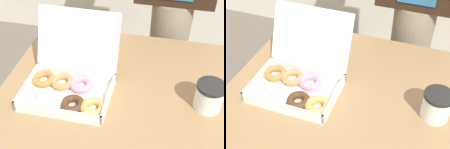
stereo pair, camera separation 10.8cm
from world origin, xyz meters
TOP-DOWN VIEW (x-y plane):
  - donut_box at (-0.23, -0.04)m, footprint 0.36×0.34m
  - coffee_cup at (0.30, 0.00)m, footprint 0.11×0.11m

SIDE VIEW (x-z plane):
  - donut_box at x=-0.23m, z-range 0.62..0.88m
  - coffee_cup at x=0.30m, z-range 0.71..0.82m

